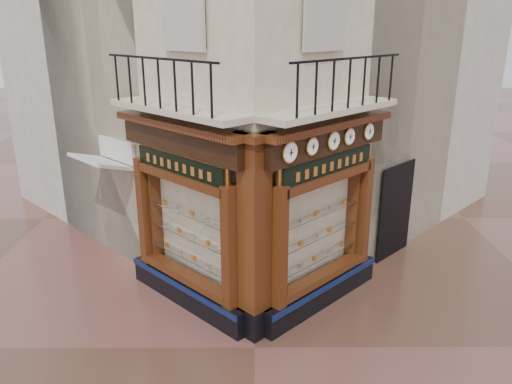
{
  "coord_description": "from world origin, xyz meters",
  "views": [
    {
      "loc": [
        -0.02,
        -7.89,
        5.73
      ],
      "look_at": [
        0.04,
        2.0,
        2.39
      ],
      "focal_mm": 35.0,
      "sensor_mm": 36.0,
      "label": 1
    }
  ],
  "objects_px": {
    "corner_pilaster": "(254,241)",
    "clock_e": "(369,132)",
    "clock_c": "(333,141)",
    "clock_d": "(349,137)",
    "clock_a": "(290,152)",
    "awning": "(111,265)",
    "clock_b": "(312,146)",
    "signboard_left": "(180,166)",
    "signboard_right": "(329,166)"
  },
  "relations": [
    {
      "from": "clock_b",
      "to": "clock_d",
      "type": "xyz_separation_m",
      "value": [
        0.83,
        0.83,
        0.0
      ]
    },
    {
      "from": "signboard_left",
      "to": "clock_a",
      "type": "bearing_deg",
      "value": -160.89
    },
    {
      "from": "awning",
      "to": "signboard_right",
      "type": "xyz_separation_m",
      "value": [
        5.06,
        -1.88,
        3.1
      ]
    },
    {
      "from": "clock_d",
      "to": "signboard_left",
      "type": "distance_m",
      "value": 3.39
    },
    {
      "from": "clock_b",
      "to": "clock_c",
      "type": "distance_m",
      "value": 0.65
    },
    {
      "from": "clock_a",
      "to": "clock_c",
      "type": "bearing_deg",
      "value": -0.0
    },
    {
      "from": "clock_d",
      "to": "signboard_right",
      "type": "bearing_deg",
      "value": 166.92
    },
    {
      "from": "signboard_left",
      "to": "signboard_right",
      "type": "height_order",
      "value": "signboard_right"
    },
    {
      "from": "clock_c",
      "to": "clock_d",
      "type": "distance_m",
      "value": 0.52
    },
    {
      "from": "clock_b",
      "to": "signboard_left",
      "type": "relative_size",
      "value": 0.16
    },
    {
      "from": "clock_a",
      "to": "clock_d",
      "type": "relative_size",
      "value": 1.12
    },
    {
      "from": "corner_pilaster",
      "to": "signboard_left",
      "type": "bearing_deg",
      "value": 100.25
    },
    {
      "from": "corner_pilaster",
      "to": "clock_e",
      "type": "height_order",
      "value": "corner_pilaster"
    },
    {
      "from": "clock_a",
      "to": "clock_b",
      "type": "distance_m",
      "value": 0.61
    },
    {
      "from": "clock_d",
      "to": "signboard_right",
      "type": "distance_m",
      "value": 0.71
    },
    {
      "from": "corner_pilaster",
      "to": "signboard_right",
      "type": "distance_m",
      "value": 2.12
    },
    {
      "from": "clock_d",
      "to": "awning",
      "type": "xyz_separation_m",
      "value": [
        -5.48,
        1.62,
        -3.62
      ]
    },
    {
      "from": "clock_c",
      "to": "signboard_right",
      "type": "xyz_separation_m",
      "value": [
        -0.05,
        0.11,
        -0.52
      ]
    },
    {
      "from": "clock_b",
      "to": "clock_e",
      "type": "bearing_deg",
      "value": 0.0
    },
    {
      "from": "clock_a",
      "to": "awning",
      "type": "relative_size",
      "value": 0.26
    },
    {
      "from": "clock_b",
      "to": "signboard_left",
      "type": "bearing_deg",
      "value": 122.16
    },
    {
      "from": "clock_a",
      "to": "corner_pilaster",
      "type": "bearing_deg",
      "value": 135.71
    },
    {
      "from": "corner_pilaster",
      "to": "clock_b",
      "type": "distance_m",
      "value": 2.02
    },
    {
      "from": "awning",
      "to": "clock_b",
      "type": "bearing_deg",
      "value": -162.82
    },
    {
      "from": "clock_b",
      "to": "clock_c",
      "type": "relative_size",
      "value": 0.91
    },
    {
      "from": "clock_c",
      "to": "clock_b",
      "type": "bearing_deg",
      "value": 180.0
    },
    {
      "from": "awning",
      "to": "corner_pilaster",
      "type": "bearing_deg",
      "value": -173.79
    },
    {
      "from": "signboard_right",
      "to": "signboard_left",
      "type": "bearing_deg",
      "value": 135.0
    },
    {
      "from": "corner_pilaster",
      "to": "awning",
      "type": "xyz_separation_m",
      "value": [
        -3.6,
        2.89,
        -1.95
      ]
    },
    {
      "from": "clock_a",
      "to": "clock_e",
      "type": "bearing_deg",
      "value": 0.0
    },
    {
      "from": "clock_b",
      "to": "clock_c",
      "type": "height_order",
      "value": "clock_c"
    },
    {
      "from": "clock_c",
      "to": "awning",
      "type": "height_order",
      "value": "clock_c"
    },
    {
      "from": "clock_c",
      "to": "clock_d",
      "type": "height_order",
      "value": "clock_c"
    },
    {
      "from": "clock_d",
      "to": "clock_e",
      "type": "relative_size",
      "value": 0.99
    },
    {
      "from": "corner_pilaster",
      "to": "clock_d",
      "type": "height_order",
      "value": "corner_pilaster"
    },
    {
      "from": "clock_a",
      "to": "clock_b",
      "type": "relative_size",
      "value": 1.16
    },
    {
      "from": "signboard_left",
      "to": "clock_e",
      "type": "bearing_deg",
      "value": -123.92
    },
    {
      "from": "clock_a",
      "to": "signboard_right",
      "type": "distance_m",
      "value": 1.42
    },
    {
      "from": "corner_pilaster",
      "to": "clock_d",
      "type": "bearing_deg",
      "value": -10.86
    },
    {
      "from": "clock_a",
      "to": "clock_c",
      "type": "relative_size",
      "value": 1.05
    },
    {
      "from": "clock_d",
      "to": "signboard_right",
      "type": "height_order",
      "value": "clock_d"
    },
    {
      "from": "clock_a",
      "to": "awning",
      "type": "xyz_separation_m",
      "value": [
        -4.21,
        2.89,
        -3.62
      ]
    },
    {
      "from": "clock_a",
      "to": "signboard_right",
      "type": "height_order",
      "value": "clock_a"
    },
    {
      "from": "clock_a",
      "to": "clock_d",
      "type": "xyz_separation_m",
      "value": [
        1.26,
        1.26,
        0.0
      ]
    },
    {
      "from": "corner_pilaster",
      "to": "clock_c",
      "type": "bearing_deg",
      "value": -14.07
    },
    {
      "from": "clock_b",
      "to": "clock_d",
      "type": "height_order",
      "value": "clock_d"
    },
    {
      "from": "clock_c",
      "to": "clock_d",
      "type": "bearing_deg",
      "value": 0.0
    },
    {
      "from": "clock_a",
      "to": "clock_e",
      "type": "xyz_separation_m",
      "value": [
        1.76,
        1.76,
        0.0
      ]
    },
    {
      "from": "signboard_right",
      "to": "awning",
      "type": "bearing_deg",
      "value": 114.62
    },
    {
      "from": "awning",
      "to": "signboard_right",
      "type": "bearing_deg",
      "value": -155.38
    }
  ]
}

